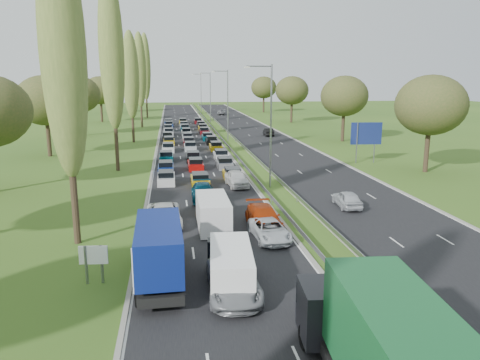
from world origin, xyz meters
TOP-DOWN VIEW (x-y plane):
  - ground at (4.50, 80.00)m, footprint 260.00×260.00m
  - near_carriageway at (-2.25, 82.50)m, footprint 10.50×215.00m
  - far_carriageway at (11.25, 82.50)m, footprint 10.50×215.00m
  - central_reservation at (4.50, 82.50)m, footprint 2.36×215.00m
  - lamp_columns at (4.50, 78.00)m, footprint 0.18×140.18m
  - poplar_row at (-11.50, 68.17)m, footprint 2.80×127.80m
  - woodland_left at (-22.00, 62.63)m, footprint 8.00×166.00m
  - woodland_right at (24.00, 66.67)m, footprint 8.00×153.00m
  - traffic_queue_fill at (-2.29, 77.72)m, footprint 9.08×69.72m
  - near_car_2 at (-5.86, 31.97)m, footprint 2.76×5.56m
  - near_car_6 at (-2.28, 19.94)m, footprint 2.69×5.57m
  - near_car_7 at (-2.49, 38.91)m, footprint 2.10×5.00m
  - near_car_8 at (-2.27, 35.02)m, footprint 1.92×4.42m
  - near_car_9 at (1.38, 15.56)m, footprint 1.67×4.33m
  - near_car_10 at (1.26, 27.85)m, footprint 2.50×4.84m
  - near_car_11 at (1.34, 30.38)m, footprint 2.22×5.38m
  - near_car_12 at (1.24, 43.86)m, footprint 2.22×4.78m
  - far_car_0 at (9.41, 34.79)m, footprint 1.90×4.26m
  - far_car_1 at (12.93, 84.28)m, footprint 1.69×4.42m
  - far_car_2 at (9.74, 136.51)m, footprint 2.86×5.48m
  - blue_lorry at (-5.93, 22.21)m, footprint 2.27×8.19m
  - white_van_front at (-2.29, 21.01)m, footprint 2.11×5.38m
  - white_van_rear at (-2.31, 31.14)m, footprint 2.19×5.59m
  - info_sign at (-9.40, 22.40)m, footprint 1.50×0.24m
  - direction_sign at (19.40, 54.59)m, footprint 4.00×0.41m

SIDE VIEW (x-z plane):
  - ground at x=4.50m, z-range 0.00..0.00m
  - near_carriageway at x=-2.25m, z-range -0.02..0.02m
  - far_carriageway at x=11.25m, z-range -0.02..0.02m
  - traffic_queue_fill at x=-2.29m, z-range 0.04..0.84m
  - central_reservation at x=4.50m, z-range 0.39..0.71m
  - near_car_10 at x=1.26m, z-range 0.02..1.32m
  - near_car_9 at x=1.38m, z-range 0.02..1.42m
  - far_car_0 at x=9.41m, z-range 0.02..1.44m
  - far_car_1 at x=12.93m, z-range 0.02..1.46m
  - near_car_7 at x=-2.49m, z-range 0.02..1.46m
  - far_car_2 at x=9.74m, z-range 0.02..1.49m
  - near_car_8 at x=-2.27m, z-range 0.02..1.50m
  - near_car_2 at x=-5.86m, z-range 0.02..1.54m
  - near_car_6 at x=-2.28m, z-range 0.02..1.55m
  - near_car_11 at x=1.34m, z-range 0.02..1.58m
  - near_car_12 at x=1.24m, z-range 0.02..1.61m
  - white_van_front at x=-2.29m, z-range 0.03..2.19m
  - white_van_rear at x=-2.31m, z-range 0.03..2.28m
  - info_sign at x=-9.40m, z-range 0.32..2.42m
  - blue_lorry at x=-5.93m, z-range 0.09..3.54m
  - direction_sign at x=19.40m, z-range 0.97..6.17m
  - lamp_columns at x=4.50m, z-range 0.00..12.00m
  - woodland_right at x=24.00m, z-range 2.13..13.23m
  - woodland_left at x=-22.00m, z-range 2.13..13.23m
  - poplar_row at x=-11.50m, z-range 1.17..23.61m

